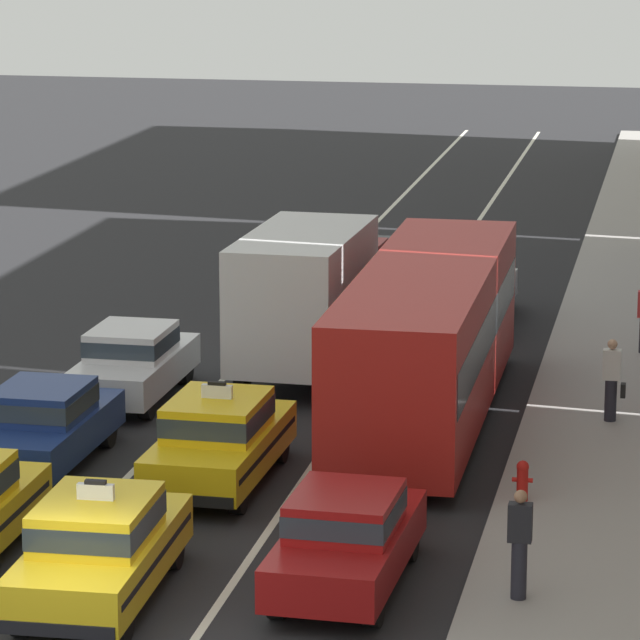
{
  "coord_description": "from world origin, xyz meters",
  "views": [
    {
      "loc": [
        8.34,
        -23.7,
        10.58
      ],
      "look_at": [
        0.46,
        15.98,
        1.3
      ],
      "focal_mm": 106.23,
      "sensor_mm": 36.0,
      "label": 1
    }
  ],
  "objects_px": {
    "taxi_center_nearest": "(99,547)",
    "pedestrian_mid_block": "(612,380)",
    "sedan_left_third": "(133,361)",
    "bus_right_second": "(427,336)",
    "taxi_center_second": "(219,438)",
    "sedan_right_third": "(470,289)",
    "sedan_right_nearest": "(346,537)",
    "sedan_left_second": "(44,423)",
    "pedestrian_by_storefront": "(520,544)",
    "fire_hydrant": "(522,479)",
    "box_truck_center_third": "(311,293)",
    "sedan_center_fourth": "(370,269)"
  },
  "relations": [
    {
      "from": "sedan_left_second",
      "to": "box_truck_center_third",
      "type": "bearing_deg",
      "value": 66.98
    },
    {
      "from": "sedan_left_second",
      "to": "sedan_right_nearest",
      "type": "height_order",
      "value": "same"
    },
    {
      "from": "sedan_left_third",
      "to": "pedestrian_by_storefront",
      "type": "height_order",
      "value": "pedestrian_by_storefront"
    },
    {
      "from": "sedan_left_second",
      "to": "pedestrian_by_storefront",
      "type": "height_order",
      "value": "pedestrian_by_storefront"
    },
    {
      "from": "sedan_left_second",
      "to": "sedan_right_third",
      "type": "distance_m",
      "value": 14.97
    },
    {
      "from": "sedan_right_nearest",
      "to": "sedan_center_fourth",
      "type": "bearing_deg",
      "value": 98.72
    },
    {
      "from": "sedan_left_third",
      "to": "sedan_right_third",
      "type": "relative_size",
      "value": 0.99
    },
    {
      "from": "taxi_center_nearest",
      "to": "bus_right_second",
      "type": "height_order",
      "value": "bus_right_second"
    },
    {
      "from": "sedan_right_nearest",
      "to": "sedan_left_second",
      "type": "bearing_deg",
      "value": 142.47
    },
    {
      "from": "taxi_center_second",
      "to": "bus_right_second",
      "type": "height_order",
      "value": "bus_right_second"
    },
    {
      "from": "sedan_center_fourth",
      "to": "pedestrian_mid_block",
      "type": "relative_size",
      "value": 2.58
    },
    {
      "from": "taxi_center_nearest",
      "to": "taxi_center_second",
      "type": "height_order",
      "value": "same"
    },
    {
      "from": "sedan_left_third",
      "to": "sedan_right_nearest",
      "type": "distance_m",
      "value": 11.89
    },
    {
      "from": "sedan_right_third",
      "to": "fire_hydrant",
      "type": "relative_size",
      "value": 5.98
    },
    {
      "from": "sedan_left_third",
      "to": "fire_hydrant",
      "type": "bearing_deg",
      "value": -32.83
    },
    {
      "from": "sedan_center_fourth",
      "to": "pedestrian_by_storefront",
      "type": "height_order",
      "value": "pedestrian_by_storefront"
    },
    {
      "from": "box_truck_center_third",
      "to": "sedan_center_fourth",
      "type": "xyz_separation_m",
      "value": [
        0.05,
        7.51,
        -0.93
      ]
    },
    {
      "from": "pedestrian_mid_block",
      "to": "pedestrian_by_storefront",
      "type": "xyz_separation_m",
      "value": [
        -0.9,
        -10.07,
        0.02
      ]
    },
    {
      "from": "taxi_center_nearest",
      "to": "pedestrian_mid_block",
      "type": "relative_size",
      "value": 2.75
    },
    {
      "from": "sedan_right_nearest",
      "to": "pedestrian_mid_block",
      "type": "height_order",
      "value": "pedestrian_mid_block"
    },
    {
      "from": "sedan_left_second",
      "to": "taxi_center_nearest",
      "type": "relative_size",
      "value": 0.94
    },
    {
      "from": "pedestrian_mid_block",
      "to": "sedan_center_fourth",
      "type": "bearing_deg",
      "value": 121.85
    },
    {
      "from": "fire_hydrant",
      "to": "pedestrian_mid_block",
      "type": "bearing_deg",
      "value": 76.83
    },
    {
      "from": "sedan_right_third",
      "to": "pedestrian_by_storefront",
      "type": "height_order",
      "value": "pedestrian_by_storefront"
    },
    {
      "from": "sedan_left_second",
      "to": "bus_right_second",
      "type": "relative_size",
      "value": 0.38
    },
    {
      "from": "taxi_center_nearest",
      "to": "sedan_right_third",
      "type": "bearing_deg",
      "value": 80.74
    },
    {
      "from": "box_truck_center_third",
      "to": "fire_hydrant",
      "type": "distance_m",
      "value": 10.47
    },
    {
      "from": "fire_hydrant",
      "to": "sedan_left_second",
      "type": "bearing_deg",
      "value": 175.32
    },
    {
      "from": "sedan_center_fourth",
      "to": "fire_hydrant",
      "type": "xyz_separation_m",
      "value": [
        5.49,
        -16.31,
        -0.3
      ]
    },
    {
      "from": "sedan_right_nearest",
      "to": "bus_right_second",
      "type": "distance_m",
      "value": 9.46
    },
    {
      "from": "pedestrian_mid_block",
      "to": "sedan_right_third",
      "type": "bearing_deg",
      "value": 113.68
    },
    {
      "from": "taxi_center_nearest",
      "to": "sedan_right_nearest",
      "type": "height_order",
      "value": "taxi_center_nearest"
    },
    {
      "from": "pedestrian_mid_block",
      "to": "fire_hydrant",
      "type": "distance_m",
      "value": 5.59
    },
    {
      "from": "taxi_center_second",
      "to": "bus_right_second",
      "type": "xyz_separation_m",
      "value": [
        3.1,
        4.73,
        0.94
      ]
    },
    {
      "from": "sedan_center_fourth",
      "to": "sedan_left_third",
      "type": "bearing_deg",
      "value": -106.91
    },
    {
      "from": "taxi_center_nearest",
      "to": "bus_right_second",
      "type": "distance_m",
      "value": 11.24
    },
    {
      "from": "sedan_right_nearest",
      "to": "pedestrian_mid_block",
      "type": "bearing_deg",
      "value": 69.91
    },
    {
      "from": "pedestrian_by_storefront",
      "to": "fire_hydrant",
      "type": "distance_m",
      "value": 4.68
    },
    {
      "from": "bus_right_second",
      "to": "pedestrian_by_storefront",
      "type": "xyz_separation_m",
      "value": [
        2.77,
        -9.67,
        -0.81
      ]
    },
    {
      "from": "box_truck_center_third",
      "to": "bus_right_second",
      "type": "xyz_separation_m",
      "value": [
        3.14,
        -3.77,
        0.04
      ]
    },
    {
      "from": "sedan_right_nearest",
      "to": "fire_hydrant",
      "type": "distance_m",
      "value": 4.96
    },
    {
      "from": "taxi_center_second",
      "to": "pedestrian_mid_block",
      "type": "xyz_separation_m",
      "value": [
        6.77,
        5.13,
        0.11
      ]
    },
    {
      "from": "sedan_left_third",
      "to": "fire_hydrant",
      "type": "xyz_separation_m",
      "value": [
        8.73,
        -5.63,
        -0.3
      ]
    },
    {
      "from": "taxi_center_second",
      "to": "box_truck_center_third",
      "type": "distance_m",
      "value": 8.54
    },
    {
      "from": "sedan_left_third",
      "to": "bus_right_second",
      "type": "height_order",
      "value": "bus_right_second"
    },
    {
      "from": "sedan_right_nearest",
      "to": "taxi_center_nearest",
      "type": "bearing_deg",
      "value": -160.61
    },
    {
      "from": "sedan_right_third",
      "to": "fire_hydrant",
      "type": "bearing_deg",
      "value": -79.62
    },
    {
      "from": "box_truck_center_third",
      "to": "pedestrian_by_storefront",
      "type": "xyz_separation_m",
      "value": [
        5.91,
        -13.44,
        -0.76
      ]
    },
    {
      "from": "taxi_center_nearest",
      "to": "box_truck_center_third",
      "type": "bearing_deg",
      "value": 88.71
    },
    {
      "from": "sedan_left_third",
      "to": "sedan_center_fourth",
      "type": "xyz_separation_m",
      "value": [
        3.24,
        10.67,
        0.0
      ]
    }
  ]
}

